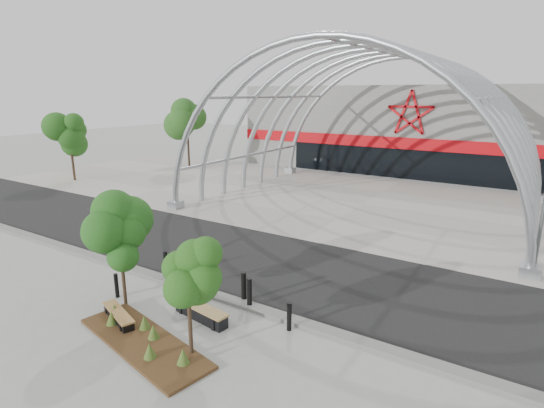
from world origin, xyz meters
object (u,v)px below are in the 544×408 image
object	(u,v)px
bench_1	(201,313)
street_tree_1	(187,275)
bollard_2	(244,287)
signal_pole	(544,206)
bench_0	(119,317)
street_tree_0	(119,233)

from	to	relation	value
bench_1	street_tree_1	bearing A→B (deg)	-56.08
bollard_2	bench_1	bearing A→B (deg)	-105.31
bench_1	bollard_2	distance (m)	1.87
signal_pole	bench_0	xyz separation A→B (m)	(-11.45, -11.87, -2.74)
street_tree_1	bollard_2	size ratio (longest dim) A/B	3.08
bench_0	bollard_2	world-z (taller)	bollard_2
signal_pole	bench_1	world-z (taller)	signal_pole
signal_pole	bench_0	bearing A→B (deg)	-133.95
bench_1	bollard_2	xyz separation A→B (m)	(0.49, 1.77, 0.34)
signal_pole	bollard_2	distance (m)	12.46
street_tree_0	bench_0	world-z (taller)	street_tree_0
signal_pole	street_tree_0	bearing A→B (deg)	-138.03
signal_pole	street_tree_1	distance (m)	14.47
signal_pole	bollard_2	bearing A→B (deg)	-136.13
bench_0	bench_1	xyz separation A→B (m)	(2.14, 1.62, 0.03)
street_tree_0	bollard_2	xyz separation A→B (m)	(3.38, 2.50, -2.17)
street_tree_1	bollard_2	distance (m)	4.02
street_tree_0	signal_pole	bearing A→B (deg)	41.97
street_tree_0	bench_1	xyz separation A→B (m)	(2.90, 0.72, -2.51)
street_tree_0	street_tree_1	xyz separation A→B (m)	(4.03, -0.96, -0.22)
signal_pole	street_tree_1	world-z (taller)	signal_pole
bench_0	signal_pole	bearing A→B (deg)	46.05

